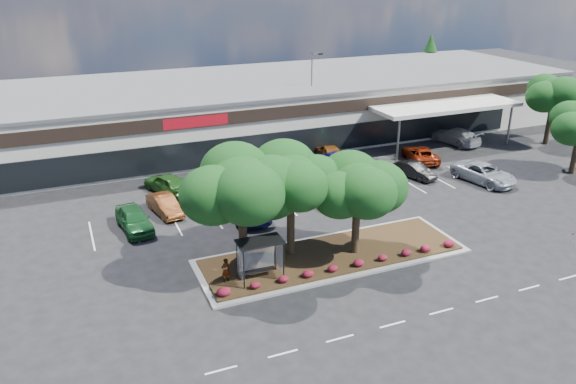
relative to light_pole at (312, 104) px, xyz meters
name	(u,v)px	position (x,y,z in m)	size (l,w,h in m)	color
ground	(391,280)	(-7.59, -28.00, -4.31)	(160.00, 160.00, 0.00)	black
retail_store	(228,109)	(-7.53, 5.91, -1.16)	(80.40, 25.20, 6.25)	silver
landscape_island	(332,255)	(-9.59, -24.00, -4.19)	(18.00, 6.00, 0.26)	gray
lane_markings	(316,216)	(-7.73, -17.57, -4.31)	(33.12, 20.06, 0.01)	silver
shrub_row	(348,265)	(-9.59, -26.10, -3.80)	(17.00, 0.80, 0.50)	maroon
bus_shelter	(259,248)	(-15.09, -25.05, -2.01)	(2.75, 1.55, 2.59)	black
island_tree_west	(242,211)	(-15.59, -23.50, -0.11)	(7.20, 7.20, 7.89)	#103510
island_tree_mid	(291,202)	(-12.09, -22.80, -0.39)	(6.60, 6.60, 7.32)	#103510
island_tree_east	(357,207)	(-8.09, -24.30, -0.80)	(5.80, 5.80, 6.50)	#103510
tree_east_far	(551,109)	(23.41, -10.00, -0.50)	(6.40, 6.40, 7.62)	#103510
conifer_north_east	(429,64)	(26.41, 16.00, 0.19)	(3.96, 3.96, 9.00)	#103510
person_waiting	(226,270)	(-17.12, -24.65, -3.28)	(0.56, 0.37, 1.55)	#594C47
light_pole	(312,104)	(0.00, 0.00, 0.00)	(1.43, 0.50, 9.74)	gray
survey_stake	(572,238)	(6.19, -29.00, -3.60)	(0.08, 0.14, 1.11)	tan
car_0	(134,219)	(-21.06, -14.68, -3.47)	(1.99, 4.95, 1.68)	#1A5526
car_1	(165,205)	(-18.44, -12.64, -3.59)	(1.53, 4.39, 1.45)	brown
car_2	(252,191)	(-11.22, -12.43, -3.62)	(2.30, 5.00, 1.39)	#1C5626
car_3	(250,207)	(-12.50, -15.69, -3.49)	(2.72, 5.90, 1.64)	#1A1753
car_4	(326,196)	(-5.95, -15.64, -3.64)	(2.22, 4.82, 1.34)	maroon
car_5	(347,192)	(-4.11, -15.71, -3.57)	(2.09, 5.15, 1.49)	#150E60
car_6	(415,170)	(4.16, -13.33, -3.62)	(1.46, 4.19, 1.38)	black
car_8	(484,173)	(9.19, -16.68, -3.49)	(2.75, 5.95, 1.65)	#A1A8AD
car_9	(167,183)	(-17.38, -8.32, -3.47)	(1.99, 4.96, 1.69)	#23551B
car_10	(198,188)	(-15.26, -10.37, -3.48)	(1.75, 5.03, 1.66)	#57575E
car_11	(236,166)	(-10.46, -5.94, -3.65)	(1.41, 4.04, 1.33)	#752D08
car_12	(298,175)	(-6.18, -10.40, -3.57)	(2.45, 5.32, 1.48)	white
car_13	(334,160)	(-1.38, -7.95, -3.56)	(2.12, 5.22, 1.51)	navy
car_14	(330,153)	(-0.90, -6.17, -3.46)	(2.01, 5.01, 1.71)	brown
car_15	(360,160)	(1.09, -8.72, -3.63)	(1.91, 4.69, 1.36)	#195227
car_16	(420,154)	(7.27, -9.72, -3.57)	(2.45, 5.32, 1.48)	maroon
car_17	(455,136)	(14.28, -6.11, -3.46)	(2.40, 5.91, 1.71)	#A6AAB2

